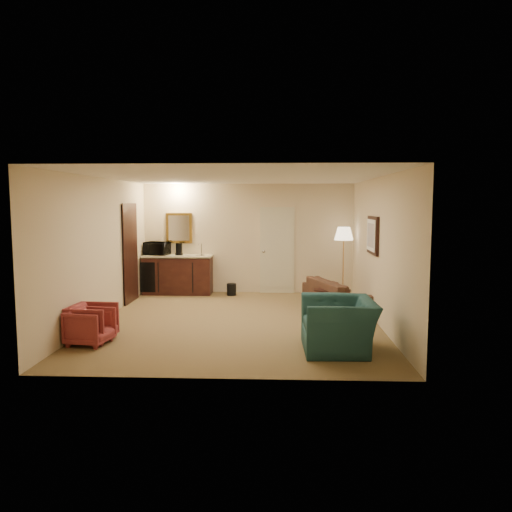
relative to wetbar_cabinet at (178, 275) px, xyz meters
The scene contains 12 objects.
ground 3.21m from the wetbar_cabinet, 58.76° to the right, with size 6.00×6.00×0.00m, color olive.
room_walls 2.79m from the wetbar_cabinet, 51.47° to the right, with size 5.02×6.01×2.61m.
wetbar_cabinet is the anchor object (origin of this frame).
sofa 3.91m from the wetbar_cabinet, 22.80° to the right, with size 2.00×0.58×0.78m, color black.
teal_armchair 5.52m from the wetbar_cabinet, 53.89° to the right, with size 1.16×0.75×1.01m, color #214C53.
rose_chair_near 4.18m from the wetbar_cabinet, 96.87° to the right, with size 0.63×0.59×0.65m, color #9C3833.
rose_chair_far 4.35m from the wetbar_cabinet, 96.26° to the right, with size 0.58×0.55×0.60m, color #9C3833.
coffee_table 3.86m from the wetbar_cabinet, 26.50° to the right, with size 0.75×0.51×0.43m, color black.
floor_lamp 3.88m from the wetbar_cabinet, ahead, with size 0.43×0.43×1.62m, color gold.
waste_bin 1.34m from the wetbar_cabinet, ahead, with size 0.22×0.22×0.28m, color black.
microwave 0.82m from the wetbar_cabinet, behind, with size 0.56×0.31×0.38m, color black.
coffee_maker 0.61m from the wetbar_cabinet, 34.05° to the left, with size 0.15×0.15×0.29m, color black.
Camera 1 is at (0.71, -8.88, 2.13)m, focal length 35.00 mm.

